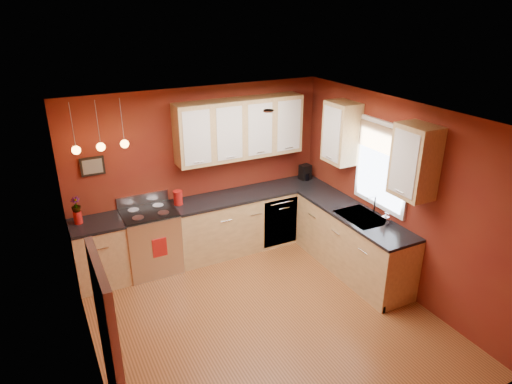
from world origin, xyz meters
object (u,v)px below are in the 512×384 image
soap_pump (385,219)px  sink (361,218)px  coffee_maker (305,173)px  gas_range (151,240)px  red_canister (178,198)px

soap_pump → sink: bearing=109.8°
coffee_maker → gas_range: bearing=175.3°
gas_range → sink: 3.05m
sink → red_canister: sink is taller
coffee_maker → soap_pump: 1.92m
red_canister → coffee_maker: (2.23, 0.02, 0.01)m
red_canister → soap_pump: red_canister is taller
gas_range → coffee_maker: coffee_maker is taller
red_canister → gas_range: bearing=-171.7°
gas_range → sink: sink is taller
gas_range → coffee_maker: bearing=1.9°
coffee_maker → red_canister: bearing=174.0°
soap_pump → red_canister: bearing=140.0°
red_canister → coffee_maker: 2.24m
red_canister → sink: bearing=-36.1°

